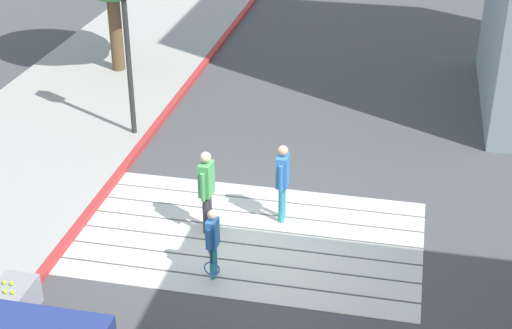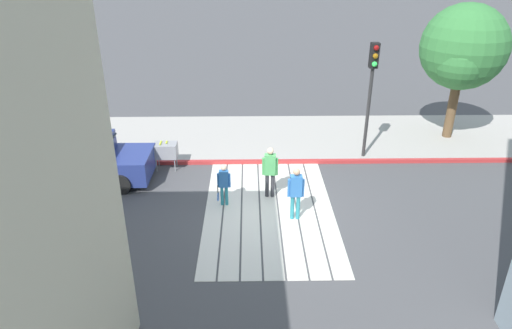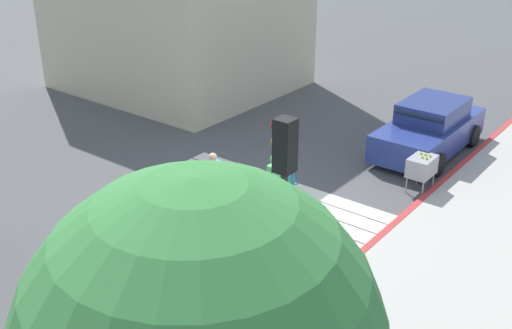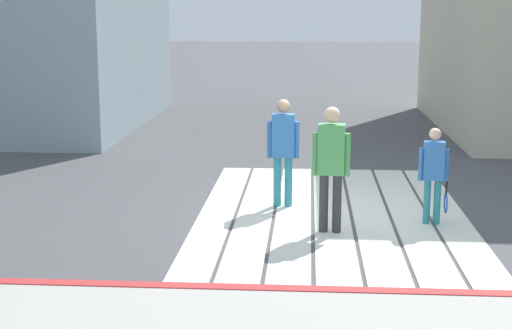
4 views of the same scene
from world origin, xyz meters
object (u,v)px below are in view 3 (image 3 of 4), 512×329
traffic_light_corner (283,193)px  tennis_ball_cart (422,166)px  car_parked_near_curb (429,129)px  pedestrian_adult_trailing (214,179)px  pedestrian_adult_lead (275,183)px  pedestrian_child_with_racket (292,166)px

traffic_light_corner → tennis_ball_cart: 7.54m
car_parked_near_curb → traffic_light_corner: size_ratio=1.02×
traffic_light_corner → pedestrian_adult_trailing: size_ratio=2.63×
traffic_light_corner → pedestrian_adult_lead: size_ratio=2.54×
tennis_ball_cart → pedestrian_adult_trailing: 5.41m
pedestrian_adult_lead → traffic_light_corner: bearing=127.5°
pedestrian_adult_lead → pedestrian_adult_trailing: size_ratio=1.04×
tennis_ball_cart → pedestrian_adult_lead: bearing=59.7°
car_parked_near_curb → pedestrian_child_with_racket: bearing=70.4°
traffic_light_corner → pedestrian_adult_lead: (2.75, -3.58, -2.06)m
pedestrian_adult_trailing → traffic_light_corner: bearing=144.3°
tennis_ball_cart → pedestrian_adult_trailing: size_ratio=0.63×
pedestrian_adult_lead → pedestrian_adult_trailing: 1.47m
tennis_ball_cart → pedestrian_adult_lead: size_ratio=0.61×
pedestrian_adult_trailing → pedestrian_child_with_racket: size_ratio=1.21×
car_parked_near_curb → pedestrian_adult_trailing: pedestrian_adult_trailing is taller
traffic_light_corner → tennis_ball_cart: (0.68, -7.13, -2.34)m
tennis_ball_cart → pedestrian_adult_trailing: pedestrian_adult_trailing is taller
pedestrian_adult_trailing → car_parked_near_curb: bearing=-110.2°
car_parked_near_curb → tennis_ball_cart: car_parked_near_curb is taller
car_parked_near_curb → pedestrian_child_with_racket: size_ratio=3.22×
pedestrian_child_with_racket → car_parked_near_curb: bearing=-109.6°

